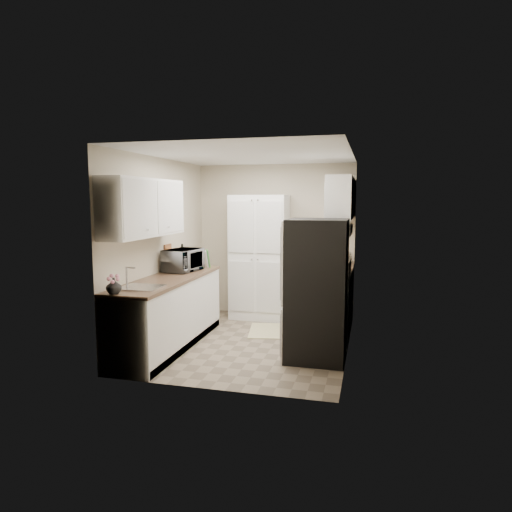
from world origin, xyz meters
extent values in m
plane|color=#7A6B56|center=(0.00, 0.00, 0.00)|extent=(3.20, 3.20, 0.00)
cube|color=beige|center=(0.00, 1.60, 1.25)|extent=(2.60, 0.04, 2.50)
cube|color=beige|center=(0.00, -1.60, 1.25)|extent=(2.60, 0.04, 2.50)
cube|color=beige|center=(-1.30, 0.00, 1.25)|extent=(0.04, 3.20, 2.50)
cube|color=beige|center=(1.30, 0.00, 1.25)|extent=(0.04, 3.20, 2.50)
cube|color=silver|center=(0.00, 0.00, 2.50)|extent=(2.60, 3.20, 0.04)
cube|color=white|center=(-1.13, -0.75, 1.83)|extent=(0.33, 1.60, 0.70)
cube|color=white|center=(1.13, 0.82, 1.89)|extent=(0.33, 1.55, 0.58)
cube|color=#99999E|center=(1.07, 0.39, 1.52)|extent=(0.45, 0.76, 0.13)
cube|color=#B7B7BC|center=(-0.99, -1.15, 0.93)|extent=(0.45, 0.40, 0.02)
cube|color=brown|center=(-1.29, 0.20, 1.18)|extent=(0.02, 0.22, 0.22)
cube|color=white|center=(-0.20, 1.32, 1.00)|extent=(0.90, 0.55, 2.00)
cube|color=white|center=(-0.99, -0.43, 0.44)|extent=(0.60, 2.30, 0.88)
cube|color=brown|center=(-0.99, -0.43, 0.90)|extent=(0.63, 2.33, 0.04)
cube|color=white|center=(0.99, 1.19, 0.44)|extent=(0.60, 0.80, 0.88)
cube|color=brown|center=(0.99, 1.19, 0.90)|extent=(0.63, 0.83, 0.04)
cube|color=#B7B7BC|center=(0.97, 0.39, 0.45)|extent=(0.64, 0.76, 0.90)
cube|color=black|center=(0.97, 0.39, 0.92)|extent=(0.66, 0.78, 0.03)
cube|color=black|center=(1.26, 0.39, 1.02)|extent=(0.06, 0.76, 0.22)
cube|color=tan|center=(0.60, 0.25, 0.55)|extent=(0.01, 0.16, 0.42)
cube|color=beige|center=(0.60, 0.49, 0.55)|extent=(0.01, 0.16, 0.42)
cube|color=#B7B7BC|center=(0.94, -0.41, 0.85)|extent=(0.70, 0.72, 1.70)
imported|color=silver|center=(-1.02, 0.13, 1.08)|extent=(0.47, 0.62, 0.31)
cylinder|color=black|center=(-1.14, 0.38, 1.08)|extent=(0.08, 0.08, 0.33)
imported|color=silver|center=(-1.11, -1.52, 1.01)|extent=(0.19, 0.19, 0.17)
cube|color=#348232|center=(-0.81, 0.60, 1.05)|extent=(0.10, 0.20, 0.26)
cube|color=#A4A5A9|center=(1.08, 1.26, 1.02)|extent=(0.36, 0.41, 0.20)
cube|color=beige|center=(0.10, 0.57, 0.01)|extent=(0.62, 0.86, 0.01)
camera|label=1|loc=(1.56, -5.81, 1.93)|focal=32.00mm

